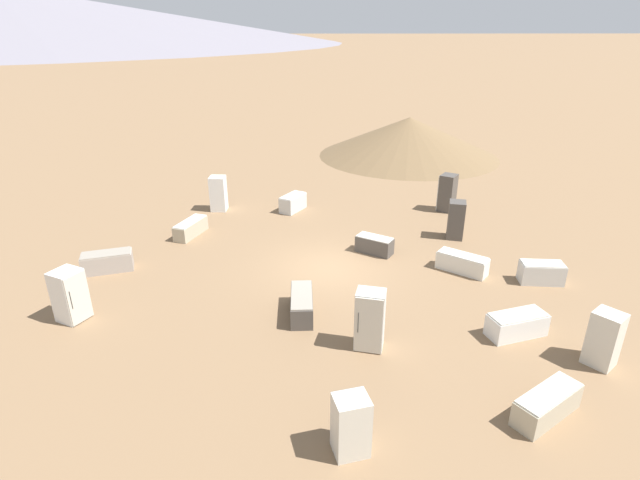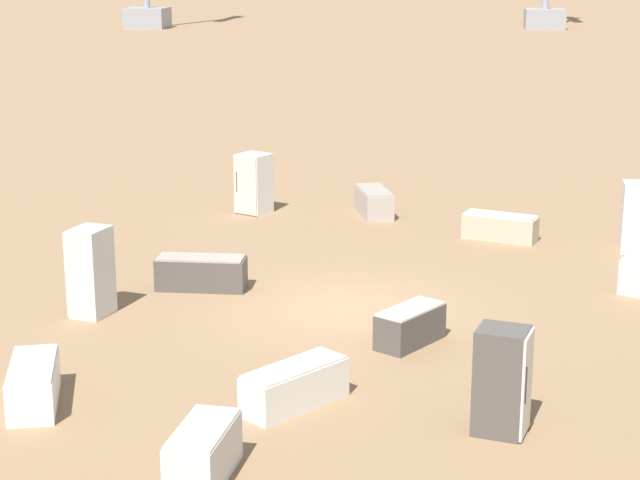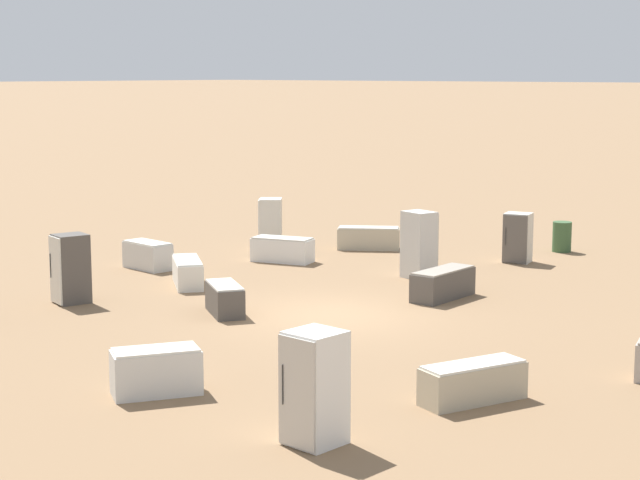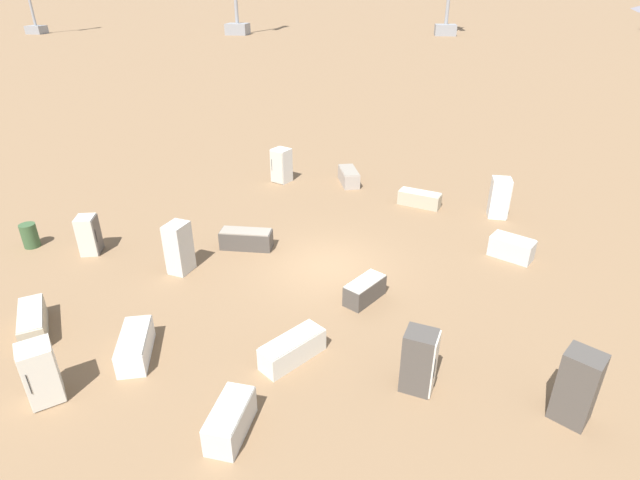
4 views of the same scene
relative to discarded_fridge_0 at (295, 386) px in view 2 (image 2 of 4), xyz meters
The scene contains 12 objects.
ground_plane 4.83m from the discarded_fridge_0, behind, with size 1000.00×1000.00×0.00m, color #846647.
discarded_fridge_0 is the anchor object (origin of this frame).
discarded_fridge_3 12.12m from the discarded_fridge_0, 145.61° to the left, with size 0.77×0.80×1.68m.
discarded_fridge_5 3.25m from the discarded_fridge_0, 79.62° to the left, with size 0.83×0.91×1.62m.
discarded_fridge_6 4.11m from the discarded_fridge_0, 83.81° to the right, with size 1.85×1.17×0.70m.
discarded_fridge_7 13.02m from the discarded_fridge_0, behind, with size 1.90×1.21×0.71m.
discarded_fridge_8 6.06m from the discarded_fridge_0, 130.48° to the right, with size 0.91×0.83×1.76m.
discarded_fridge_9 11.29m from the discarded_fridge_0, 161.17° to the left, with size 1.20×1.92×0.66m.
discarded_fridge_10 2.69m from the discarded_fridge_0, 19.20° to the right, with size 1.52×0.80×0.76m.
discarded_fridge_11 6.48m from the discarded_fridge_0, 154.09° to the right, with size 0.71×1.90×0.71m.
discarded_fridge_13 13.19m from the discarded_fridge_0, 167.03° to the right, with size 1.05×1.04×1.64m.
discarded_fridge_15 3.46m from the discarded_fridge_0, 150.70° to the left, with size 1.54×1.30×0.69m.
Camera 2 is at (20.22, 1.90, 6.85)m, focal length 60.00 mm.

